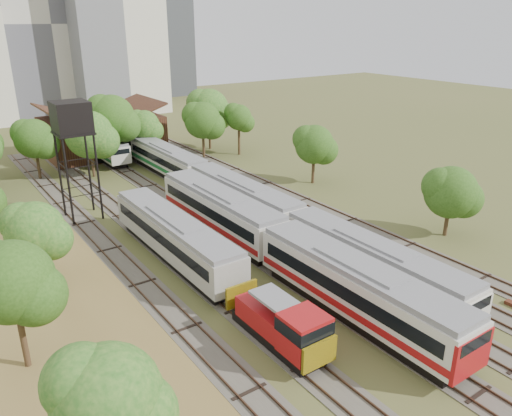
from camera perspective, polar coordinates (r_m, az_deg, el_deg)
ground at (r=34.13m, az=19.97°, el=-14.46°), size 240.00×240.00×0.00m
dry_grass_patch at (r=30.33m, az=-16.30°, el=-18.94°), size 14.00×60.00×0.04m
tracks at (r=49.97m, az=-4.13°, el=-1.51°), size 24.60×80.00×0.19m
railcar_red_set at (r=39.93m, az=2.50°, el=-4.16°), size 3.28×34.58×4.06m
railcar_green_set at (r=50.49m, az=-1.50°, el=1.09°), size 2.96×52.08×3.66m
railcar_rear at (r=76.11m, az=-17.26°, el=6.87°), size 2.78×16.08×3.44m
shunter_locomotive at (r=31.10m, az=3.31°, el=-13.37°), size 2.50×8.10×3.27m
old_grey_coach at (r=41.99m, az=-9.27°, el=-3.26°), size 3.04×18.00×3.76m
water_tower at (r=51.28m, az=-20.32°, el=9.33°), size 3.39×3.39×11.72m
maintenance_shed at (r=78.07m, az=-17.13°, el=8.05°), size 16.45×11.55×7.58m
tree_band_far at (r=69.26m, az=-16.05°, el=9.07°), size 38.64×10.11×9.76m
tree_band_right at (r=57.43m, az=9.61°, el=6.15°), size 5.09×40.15×7.41m
tower_centre at (r=117.76m, az=-23.47°, el=18.78°), size 20.00×18.00×36.00m
tower_far_right at (r=137.79m, az=-10.55°, el=18.46°), size 12.00×12.00×28.00m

